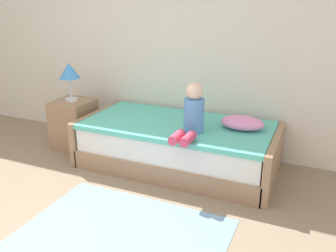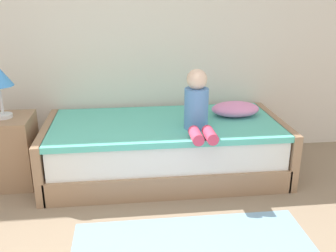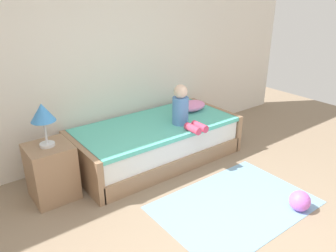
{
  "view_description": "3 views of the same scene",
  "coord_description": "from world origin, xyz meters",
  "px_view_note": "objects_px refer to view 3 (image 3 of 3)",
  "views": [
    {
      "loc": [
        2.01,
        -1.29,
        1.76
      ],
      "look_at": [
        0.68,
        1.75,
        0.55
      ],
      "focal_mm": 37.94,
      "sensor_mm": 36.0,
      "label": 1
    },
    {
      "loc": [
        0.33,
        -1.2,
        1.6
      ],
      "look_at": [
        0.68,
        1.75,
        0.55
      ],
      "focal_mm": 41.22,
      "sensor_mm": 36.0,
      "label": 2
    },
    {
      "loc": [
        -1.5,
        -1.13,
        2.07
      ],
      "look_at": [
        0.68,
        1.75,
        0.55
      ],
      "focal_mm": 35.22,
      "sensor_mm": 36.0,
      "label": 3
    }
  ],
  "objects_px": {
    "bed": "(156,142)",
    "pillow": "(191,106)",
    "nightstand": "(52,172)",
    "table_lamp": "(43,115)",
    "child_figure": "(183,109)",
    "toy_ball": "(300,201)"
  },
  "relations": [
    {
      "from": "bed",
      "to": "toy_ball",
      "type": "height_order",
      "value": "bed"
    },
    {
      "from": "nightstand",
      "to": "child_figure",
      "type": "xyz_separation_m",
      "value": [
        1.59,
        -0.21,
        0.4
      ]
    },
    {
      "from": "pillow",
      "to": "toy_ball",
      "type": "relative_size",
      "value": 2.1
    },
    {
      "from": "table_lamp",
      "to": "child_figure",
      "type": "xyz_separation_m",
      "value": [
        1.59,
        -0.21,
        -0.23
      ]
    },
    {
      "from": "bed",
      "to": "child_figure",
      "type": "distance_m",
      "value": 0.57
    },
    {
      "from": "bed",
      "to": "pillow",
      "type": "distance_m",
      "value": 0.74
    },
    {
      "from": "child_figure",
      "to": "toy_ball",
      "type": "relative_size",
      "value": 2.44
    },
    {
      "from": "child_figure",
      "to": "toy_ball",
      "type": "bearing_deg",
      "value": -79.48
    },
    {
      "from": "bed",
      "to": "pillow",
      "type": "relative_size",
      "value": 4.8
    },
    {
      "from": "bed",
      "to": "pillow",
      "type": "height_order",
      "value": "pillow"
    },
    {
      "from": "bed",
      "to": "child_figure",
      "type": "xyz_separation_m",
      "value": [
        0.24,
        -0.23,
        0.46
      ]
    },
    {
      "from": "bed",
      "to": "child_figure",
      "type": "bearing_deg",
      "value": -43.02
    },
    {
      "from": "nightstand",
      "to": "toy_ball",
      "type": "xyz_separation_m",
      "value": [
        1.88,
        -1.72,
        -0.2
      ]
    },
    {
      "from": "nightstand",
      "to": "toy_ball",
      "type": "bearing_deg",
      "value": -42.49
    },
    {
      "from": "child_figure",
      "to": "toy_ball",
      "type": "distance_m",
      "value": 1.65
    },
    {
      "from": "bed",
      "to": "table_lamp",
      "type": "bearing_deg",
      "value": -179.08
    },
    {
      "from": "table_lamp",
      "to": "toy_ball",
      "type": "bearing_deg",
      "value": -42.49
    },
    {
      "from": "bed",
      "to": "toy_ball",
      "type": "bearing_deg",
      "value": -73.2
    },
    {
      "from": "table_lamp",
      "to": "pillow",
      "type": "height_order",
      "value": "table_lamp"
    },
    {
      "from": "table_lamp",
      "to": "child_figure",
      "type": "height_order",
      "value": "table_lamp"
    },
    {
      "from": "nightstand",
      "to": "table_lamp",
      "type": "bearing_deg",
      "value": 0.0
    },
    {
      "from": "bed",
      "to": "table_lamp",
      "type": "distance_m",
      "value": 1.52
    }
  ]
}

